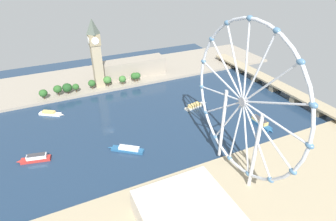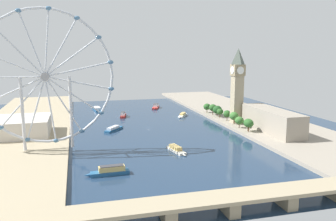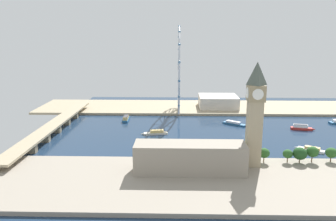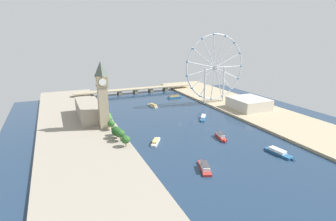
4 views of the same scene
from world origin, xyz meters
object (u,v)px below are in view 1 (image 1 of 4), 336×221
(tour_boat_4, at_px, (127,149))
(parliament_block, at_px, (134,67))
(river_bridge, at_px, (276,85))
(tour_boat_3, at_px, (260,123))
(clock_tower, at_px, (96,53))
(tour_boat_2, at_px, (195,106))
(tour_boat_6, at_px, (50,113))
(tour_boat_5, at_px, (35,158))
(ferris_wheel, at_px, (243,103))
(riverside_hall, at_px, (186,214))

(tour_boat_4, bearing_deg, parliament_block, -74.49)
(river_bridge, relative_size, tour_boat_3, 7.86)
(parliament_block, bearing_deg, tour_boat_4, -21.25)
(clock_tower, height_order, tour_boat_3, clock_tower)
(parliament_block, height_order, river_bridge, parliament_block)
(parliament_block, relative_size, tour_boat_2, 2.79)
(river_bridge, bearing_deg, tour_boat_3, -52.89)
(tour_boat_4, xyz_separation_m, tour_boat_6, (-88.85, -52.63, 0.04))
(river_bridge, relative_size, tour_boat_4, 8.25)
(tour_boat_2, relative_size, tour_boat_5, 1.11)
(clock_tower, xyz_separation_m, ferris_wheel, (188.25, 55.50, 14.99))
(tour_boat_2, bearing_deg, tour_boat_5, 176.98)
(ferris_wheel, relative_size, tour_boat_6, 4.55)
(riverside_hall, height_order, tour_boat_4, riverside_hall)
(clock_tower, xyz_separation_m, riverside_hall, (214.79, 1.14, -33.28))
(ferris_wheel, bearing_deg, tour_boat_4, -132.19)
(ferris_wheel, xyz_separation_m, tour_boat_4, (-57.54, -63.48, -57.39))
(clock_tower, distance_m, ferris_wheel, 196.84)
(tour_boat_3, height_order, tour_boat_4, tour_boat_3)
(clock_tower, bearing_deg, ferris_wheel, 16.43)
(parliament_block, bearing_deg, ferris_wheel, 2.06)
(ferris_wheel, relative_size, river_bridge, 0.48)
(clock_tower, distance_m, parliament_block, 58.64)
(ferris_wheel, height_order, tour_boat_4, ferris_wheel)
(tour_boat_5, bearing_deg, parliament_block, -122.15)
(parliament_block, height_order, tour_boat_5, parliament_block)
(tour_boat_5, bearing_deg, riverside_hall, 140.20)
(tour_boat_2, bearing_deg, tour_boat_3, -65.89)
(tour_boat_2, distance_m, tour_boat_5, 158.51)
(clock_tower, xyz_separation_m, river_bridge, (94.62, 187.75, -37.27))
(river_bridge, height_order, tour_boat_6, river_bridge)
(tour_boat_4, bearing_deg, tour_boat_6, -22.60)
(clock_tower, relative_size, tour_boat_3, 2.70)
(riverside_hall, xyz_separation_m, river_bridge, (-120.16, 186.61, -4.00))
(parliament_block, height_order, tour_boat_4, parliament_block)
(tour_boat_3, relative_size, tour_boat_4, 1.05)
(riverside_hall, bearing_deg, parliament_block, 168.36)
(clock_tower, relative_size, tour_boat_5, 3.04)
(river_bridge, xyz_separation_m, tour_boat_5, (17.38, -265.14, -4.32))
(parliament_block, relative_size, ferris_wheel, 0.74)
(parliament_block, height_order, tour_boat_2, parliament_block)
(riverside_hall, distance_m, tour_boat_5, 129.61)
(ferris_wheel, height_order, riverside_hall, ferris_wheel)
(tour_boat_4, xyz_separation_m, tour_boat_5, (-18.71, -69.42, 0.80))
(parliament_block, bearing_deg, tour_boat_5, -44.96)
(tour_boat_3, xyz_separation_m, tour_boat_5, (-34.75, -196.23, -0.06))
(tour_boat_3, xyz_separation_m, tour_boat_4, (-16.04, -126.80, -0.86))
(ferris_wheel, relative_size, tour_boat_2, 3.79)
(riverside_hall, relative_size, tour_boat_4, 1.86)
(tour_boat_3, xyz_separation_m, tour_boat_6, (-104.89, -179.43, -0.82))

